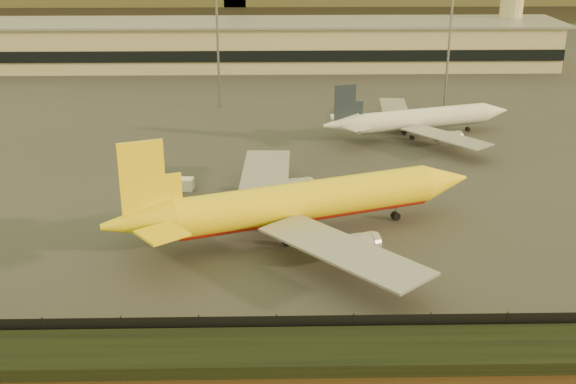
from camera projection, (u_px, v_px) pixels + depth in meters
The scene contains 10 objects.
ground at pixel (259, 277), 87.20m from camera, with size 900.00×900.00×0.00m, color black.
embankment at pixel (257, 352), 71.11m from camera, with size 320.00×7.00×1.40m, color black.
tarmac at pixel (265, 92), 175.60m from camera, with size 320.00×220.00×0.20m, color #2D2D2D.
perimeter_fence at pixel (257, 325), 74.62m from camera, with size 300.00×0.05×2.20m, color black.
terminal_building at pixel (214, 45), 201.49m from camera, with size 202.00×25.00×12.60m.
apron_light_masts at pixel (335, 41), 151.60m from camera, with size 152.20×12.20×25.40m.
dhl_cargo_jet at pixel (300, 203), 96.26m from camera, with size 50.80×48.27×15.63m.
white_narrowbody_jet at pixel (419, 119), 139.53m from camera, with size 38.78×36.93×11.37m.
gse_vehicle_yellow at pixel (273, 189), 111.74m from camera, with size 4.12×1.85×1.85m, color yellow.
gse_vehicle_white at pixel (180, 184), 113.56m from camera, with size 4.22×1.90×1.90m, color silver.
Camera 1 is at (1.76, -77.50, 41.38)m, focal length 45.00 mm.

